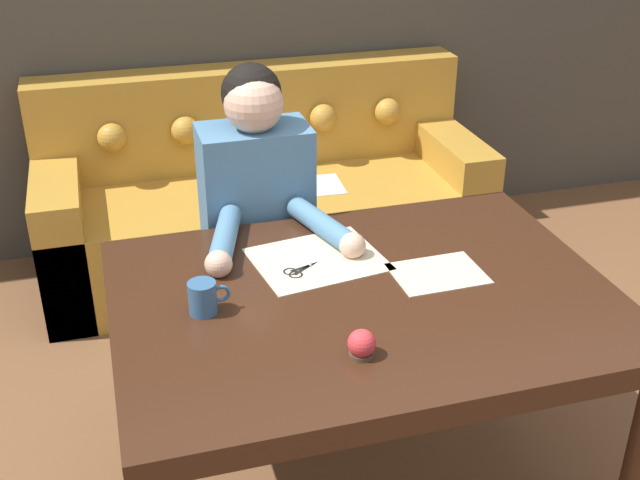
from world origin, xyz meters
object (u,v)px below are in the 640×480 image
at_px(person, 259,245).
at_px(scissors, 303,269).
at_px(mug, 203,298).
at_px(pin_cushion, 362,345).
at_px(couch, 263,201).
at_px(dining_table, 364,314).

xyz_separation_m(person, scissors, (0.04, -0.46, 0.15)).
height_order(person, mug, person).
bearing_deg(mug, pin_cushion, -41.71).
relative_size(couch, person, 1.62).
distance_m(dining_table, mug, 0.46).
bearing_deg(dining_table, person, 105.03).
relative_size(person, scissors, 6.63).
distance_m(couch, mug, 1.75).
bearing_deg(person, couch, 77.40).
bearing_deg(mug, scissors, 25.18).
relative_size(couch, pin_cushion, 28.49).
xyz_separation_m(dining_table, scissors, (-0.13, 0.17, 0.07)).
bearing_deg(person, mug, -114.29).
xyz_separation_m(couch, pin_cushion, (-0.16, -1.90, 0.48)).
distance_m(couch, scissors, 1.53).
bearing_deg(couch, pin_cushion, -94.73).
bearing_deg(pin_cushion, mug, 138.29).
relative_size(mug, pin_cushion, 1.58).
distance_m(scissors, pin_cushion, 0.45).
bearing_deg(couch, dining_table, -91.92).
height_order(person, pin_cushion, person).
distance_m(scissors, mug, 0.35).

